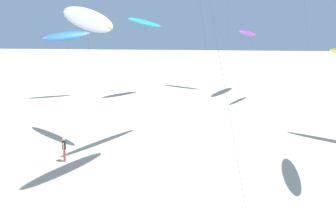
{
  "coord_description": "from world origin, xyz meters",
  "views": [
    {
      "loc": [
        2.34,
        1.49,
        9.17
      ],
      "look_at": [
        -0.58,
        25.41,
        4.27
      ],
      "focal_mm": 41.95,
      "sensor_mm": 36.0,
      "label": 1
    }
  ],
  "objects_px": {
    "flying_kite_2": "(67,36)",
    "person_near_left": "(64,149)",
    "flying_kite_1": "(145,22)",
    "flying_kite_4": "(248,33)",
    "flying_kite_8": "(86,19)"
  },
  "relations": [
    {
      "from": "flying_kite_8",
      "to": "flying_kite_1",
      "type": "bearing_deg",
      "value": 87.56
    },
    {
      "from": "flying_kite_1",
      "to": "flying_kite_4",
      "type": "bearing_deg",
      "value": 16.79
    },
    {
      "from": "flying_kite_2",
      "to": "flying_kite_4",
      "type": "bearing_deg",
      "value": 16.12
    },
    {
      "from": "flying_kite_2",
      "to": "person_near_left",
      "type": "bearing_deg",
      "value": -69.97
    },
    {
      "from": "flying_kite_1",
      "to": "person_near_left",
      "type": "xyz_separation_m",
      "value": [
        -1.12,
        -25.3,
        -8.62
      ]
    },
    {
      "from": "flying_kite_2",
      "to": "flying_kite_8",
      "type": "xyz_separation_m",
      "value": [
        8.55,
        -17.74,
        1.78
      ]
    },
    {
      "from": "flying_kite_1",
      "to": "flying_kite_4",
      "type": "xyz_separation_m",
      "value": [
        13.16,
        3.97,
        -1.41
      ]
    },
    {
      "from": "person_near_left",
      "to": "flying_kite_2",
      "type": "bearing_deg",
      "value": 110.03
    },
    {
      "from": "flying_kite_1",
      "to": "person_near_left",
      "type": "distance_m",
      "value": 26.75
    },
    {
      "from": "flying_kite_2",
      "to": "person_near_left",
      "type": "relative_size",
      "value": 5.26
    },
    {
      "from": "flying_kite_1",
      "to": "flying_kite_8",
      "type": "distance_m",
      "value": 20.31
    },
    {
      "from": "flying_kite_2",
      "to": "flying_kite_8",
      "type": "bearing_deg",
      "value": -64.28
    },
    {
      "from": "flying_kite_1",
      "to": "flying_kite_8",
      "type": "bearing_deg",
      "value": -92.44
    },
    {
      "from": "flying_kite_4",
      "to": "person_near_left",
      "type": "bearing_deg",
      "value": -116.0
    },
    {
      "from": "flying_kite_2",
      "to": "person_near_left",
      "type": "height_order",
      "value": "flying_kite_2"
    }
  ]
}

